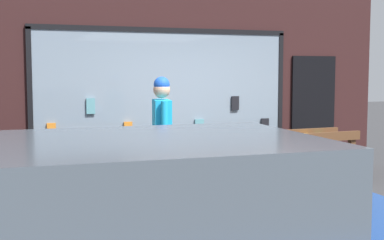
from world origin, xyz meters
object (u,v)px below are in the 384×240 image
(display_table_right, at_px, (285,143))
(person_browsing, at_px, (162,130))
(display_table_left, at_px, (108,151))
(small_dog, at_px, (133,189))

(display_table_right, distance_m, person_browsing, 2.28)
(display_table_right, bearing_deg, display_table_left, -179.90)
(display_table_left, height_order, small_dog, display_table_left)
(display_table_left, height_order, display_table_right, display_table_left)
(display_table_left, relative_size, display_table_right, 1.00)
(display_table_left, distance_m, small_dog, 0.83)
(display_table_right, relative_size, person_browsing, 1.40)
(display_table_right, height_order, small_dog, display_table_right)
(person_browsing, bearing_deg, display_table_left, 61.76)
(person_browsing, height_order, small_dog, person_browsing)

